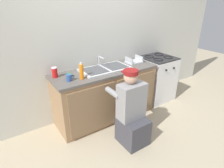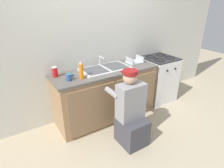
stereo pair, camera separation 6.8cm
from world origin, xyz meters
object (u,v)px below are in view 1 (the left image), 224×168
object	(u,v)px
sink_double_basin	(105,69)
cell_phone	(70,75)
dish_rack_tray	(134,61)
soda_cup_red	(55,72)
soap_bottle_orange	(81,71)
coffee_mug	(69,78)
plumber_person	(132,114)
stove_range	(156,78)

from	to	relation	value
sink_double_basin	cell_phone	xyz separation A→B (m)	(-0.57, 0.10, -0.01)
dish_rack_tray	soda_cup_red	bearing A→B (deg)	175.60
sink_double_basin	cell_phone	bearing A→B (deg)	170.27
soap_bottle_orange	coffee_mug	world-z (taller)	soap_bottle_orange
soap_bottle_orange	dish_rack_tray	world-z (taller)	soap_bottle_orange
soda_cup_red	dish_rack_tray	distance (m)	1.42
soda_cup_red	coffee_mug	bearing A→B (deg)	-63.59
soap_bottle_orange	dish_rack_tray	bearing A→B (deg)	8.61
plumber_person	dish_rack_tray	world-z (taller)	plumber_person
stove_range	soap_bottle_orange	bearing A→B (deg)	-175.60
stove_range	soap_bottle_orange	xyz separation A→B (m)	(-1.71, -0.13, 0.55)
plumber_person	coffee_mug	world-z (taller)	plumber_person
coffee_mug	plumber_person	bearing A→B (deg)	-46.21
coffee_mug	soap_bottle_orange	bearing A→B (deg)	-10.81
sink_double_basin	dish_rack_tray	world-z (taller)	sink_double_basin
soap_bottle_orange	cell_phone	bearing A→B (deg)	112.37
plumber_person	soap_bottle_orange	bearing A→B (deg)	125.78
soda_cup_red	dish_rack_tray	size ratio (longest dim) A/B	0.54
stove_range	soda_cup_red	bearing A→B (deg)	175.88
soda_cup_red	cell_phone	world-z (taller)	soda_cup_red
soda_cup_red	coffee_mug	world-z (taller)	soda_cup_red
plumber_person	cell_phone	size ratio (longest dim) A/B	7.89
dish_rack_tray	plumber_person	bearing A→B (deg)	-130.25
stove_range	soap_bottle_orange	distance (m)	1.80
cell_phone	coffee_mug	bearing A→B (deg)	-113.09
sink_double_basin	dish_rack_tray	distance (m)	0.63
soap_bottle_orange	cell_phone	size ratio (longest dim) A/B	1.79
sink_double_basin	soda_cup_red	xyz separation A→B (m)	(-0.78, 0.14, 0.06)
soda_cup_red	cell_phone	xyz separation A→B (m)	(0.20, -0.04, -0.07)
cell_phone	stove_range	bearing A→B (deg)	-3.18
soda_cup_red	coffee_mug	xyz separation A→B (m)	(0.12, -0.24, -0.03)
sink_double_basin	coffee_mug	world-z (taller)	sink_double_basin
soap_bottle_orange	stove_range	bearing A→B (deg)	4.40
stove_range	soap_bottle_orange	size ratio (longest dim) A/B	3.66
sink_double_basin	dish_rack_tray	bearing A→B (deg)	3.08
sink_double_basin	stove_range	world-z (taller)	sink_double_basin
soda_cup_red	soap_bottle_orange	bearing A→B (deg)	-42.67
sink_double_basin	stove_range	xyz separation A→B (m)	(1.23, -0.00, -0.46)
sink_double_basin	stove_range	distance (m)	1.32
soap_bottle_orange	cell_phone	xyz separation A→B (m)	(-0.10, 0.23, -0.11)
sink_double_basin	dish_rack_tray	size ratio (longest dim) A/B	2.86
soda_cup_red	coffee_mug	size ratio (longest dim) A/B	1.21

